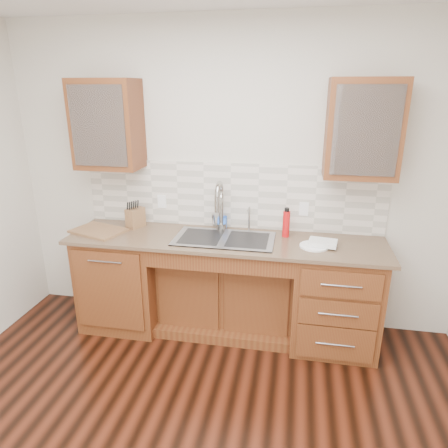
% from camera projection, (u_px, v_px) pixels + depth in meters
% --- Properties ---
extents(wall_back, '(4.00, 0.10, 2.70)m').
position_uv_depth(wall_back, '(232.00, 178.00, 3.59)').
color(wall_back, beige).
rests_on(wall_back, ground).
extents(base_cabinet_left, '(0.70, 0.62, 0.88)m').
position_uv_depth(base_cabinet_left, '(125.00, 278.00, 3.72)').
color(base_cabinet_left, '#593014').
rests_on(base_cabinet_left, ground).
extents(base_cabinet_center, '(1.20, 0.44, 0.70)m').
position_uv_depth(base_cabinet_center, '(227.00, 291.00, 3.67)').
color(base_cabinet_center, '#593014').
rests_on(base_cabinet_center, ground).
extents(base_cabinet_right, '(0.70, 0.62, 0.88)m').
position_uv_depth(base_cabinet_right, '(335.00, 297.00, 3.39)').
color(base_cabinet_right, '#593014').
rests_on(base_cabinet_right, ground).
extents(countertop, '(2.70, 0.65, 0.03)m').
position_uv_depth(countertop, '(225.00, 240.00, 3.39)').
color(countertop, '#84705B').
rests_on(countertop, base_cabinet_left).
extents(backsplash, '(2.70, 0.02, 0.59)m').
position_uv_depth(backsplash, '(231.00, 196.00, 3.58)').
color(backsplash, beige).
rests_on(backsplash, wall_back).
extents(sink, '(0.84, 0.46, 0.19)m').
position_uv_depth(sink, '(224.00, 249.00, 3.40)').
color(sink, '#9E9EA5').
rests_on(sink, countertop).
extents(faucet, '(0.04, 0.04, 0.40)m').
position_uv_depth(faucet, '(221.00, 208.00, 3.54)').
color(faucet, '#999993').
rests_on(faucet, countertop).
extents(filter_tap, '(0.02, 0.02, 0.24)m').
position_uv_depth(filter_tap, '(249.00, 218.00, 3.53)').
color(filter_tap, '#999993').
rests_on(filter_tap, countertop).
extents(upper_cabinet_left, '(0.55, 0.34, 0.75)m').
position_uv_depth(upper_cabinet_left, '(108.00, 125.00, 3.42)').
color(upper_cabinet_left, '#593014').
rests_on(upper_cabinet_left, wall_back).
extents(upper_cabinet_right, '(0.55, 0.34, 0.75)m').
position_uv_depth(upper_cabinet_right, '(363.00, 129.00, 3.05)').
color(upper_cabinet_right, '#593014').
rests_on(upper_cabinet_right, wall_back).
extents(outlet_left, '(0.08, 0.01, 0.12)m').
position_uv_depth(outlet_left, '(162.00, 202.00, 3.71)').
color(outlet_left, white).
rests_on(outlet_left, backsplash).
extents(outlet_right, '(0.08, 0.01, 0.12)m').
position_uv_depth(outlet_right, '(304.00, 209.00, 3.49)').
color(outlet_right, white).
rests_on(outlet_right, backsplash).
extents(soap_bottle, '(0.08, 0.08, 0.17)m').
position_uv_depth(soap_bottle, '(222.00, 220.00, 3.60)').
color(soap_bottle, blue).
rests_on(soap_bottle, countertop).
extents(water_bottle, '(0.08, 0.08, 0.23)m').
position_uv_depth(water_bottle, '(286.00, 224.00, 3.40)').
color(water_bottle, red).
rests_on(water_bottle, countertop).
extents(plate, '(0.26, 0.26, 0.01)m').
position_uv_depth(plate, '(314.00, 246.00, 3.21)').
color(plate, white).
rests_on(plate, countertop).
extents(dish_towel, '(0.24, 0.19, 0.04)m').
position_uv_depth(dish_towel, '(323.00, 243.00, 3.21)').
color(dish_towel, white).
rests_on(dish_towel, plate).
extents(knife_block, '(0.16, 0.19, 0.18)m').
position_uv_depth(knife_block, '(135.00, 218.00, 3.64)').
color(knife_block, brown).
rests_on(knife_block, countertop).
extents(cutting_board, '(0.52, 0.44, 0.02)m').
position_uv_depth(cutting_board, '(99.00, 231.00, 3.55)').
color(cutting_board, brown).
rests_on(cutting_board, countertop).
extents(cup_left_a, '(0.16, 0.16, 0.10)m').
position_uv_depth(cup_left_a, '(101.00, 130.00, 3.45)').
color(cup_left_a, white).
rests_on(cup_left_a, upper_cabinet_left).
extents(cup_left_b, '(0.13, 0.13, 0.09)m').
position_uv_depth(cup_left_b, '(126.00, 131.00, 3.41)').
color(cup_left_b, white).
rests_on(cup_left_b, upper_cabinet_left).
extents(cup_right_a, '(0.18, 0.18, 0.11)m').
position_uv_depth(cup_right_a, '(352.00, 135.00, 3.08)').
color(cup_right_a, silver).
rests_on(cup_right_a, upper_cabinet_right).
extents(cup_right_b, '(0.12, 0.12, 0.09)m').
position_uv_depth(cup_right_b, '(370.00, 137.00, 3.06)').
color(cup_right_b, silver).
rests_on(cup_right_b, upper_cabinet_right).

